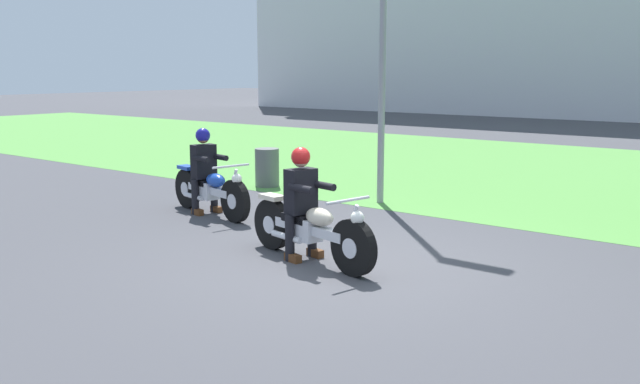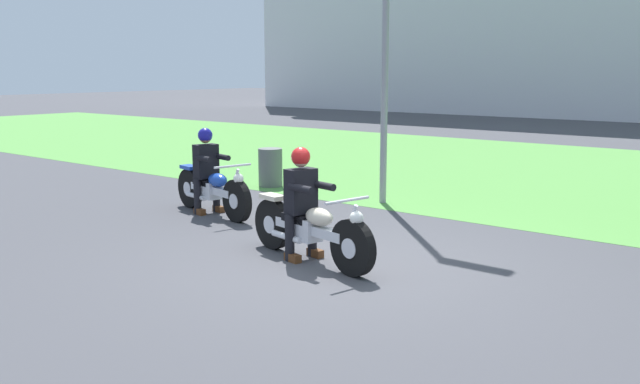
{
  "view_description": "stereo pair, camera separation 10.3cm",
  "coord_description": "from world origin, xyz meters",
  "px_view_note": "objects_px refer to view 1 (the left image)",
  "views": [
    {
      "loc": [
        4.65,
        -6.52,
        2.35
      ],
      "look_at": [
        -0.45,
        0.05,
        0.85
      ],
      "focal_mm": 38.02,
      "sensor_mm": 36.0,
      "label": 1
    },
    {
      "loc": [
        4.73,
        -6.46,
        2.35
      ],
      "look_at": [
        -0.45,
        0.05,
        0.85
      ],
      "focal_mm": 38.02,
      "sensor_mm": 36.0,
      "label": 2
    }
  ],
  "objects_px": {
    "rider_lead": "(302,194)",
    "trash_can": "(267,168)",
    "motorcycle_follow": "(210,190)",
    "rider_follow": "(204,164)",
    "motorcycle_lead": "(310,230)"
  },
  "relations": [
    {
      "from": "rider_lead",
      "to": "trash_can",
      "type": "distance_m",
      "value": 5.5
    },
    {
      "from": "motorcycle_lead",
      "to": "rider_follow",
      "type": "height_order",
      "value": "rider_follow"
    },
    {
      "from": "rider_lead",
      "to": "motorcycle_follow",
      "type": "height_order",
      "value": "rider_lead"
    },
    {
      "from": "motorcycle_lead",
      "to": "trash_can",
      "type": "distance_m",
      "value": 5.63
    },
    {
      "from": "rider_follow",
      "to": "motorcycle_lead",
      "type": "bearing_deg",
      "value": -8.47
    },
    {
      "from": "rider_follow",
      "to": "trash_can",
      "type": "xyz_separation_m",
      "value": [
        -0.96,
        2.59,
        -0.44
      ]
    },
    {
      "from": "trash_can",
      "to": "motorcycle_lead",
      "type": "bearing_deg",
      "value": -42.36
    },
    {
      "from": "motorcycle_lead",
      "to": "trash_can",
      "type": "xyz_separation_m",
      "value": [
        -4.16,
        3.79,
        -0.01
      ]
    },
    {
      "from": "rider_lead",
      "to": "trash_can",
      "type": "relative_size",
      "value": 1.82
    },
    {
      "from": "motorcycle_lead",
      "to": "motorcycle_follow",
      "type": "bearing_deg",
      "value": 171.13
    },
    {
      "from": "motorcycle_lead",
      "to": "rider_follow",
      "type": "xyz_separation_m",
      "value": [
        -3.19,
        1.2,
        0.42
      ]
    },
    {
      "from": "motorcycle_follow",
      "to": "rider_follow",
      "type": "height_order",
      "value": "rider_follow"
    },
    {
      "from": "motorcycle_follow",
      "to": "rider_follow",
      "type": "xyz_separation_m",
      "value": [
        -0.16,
        0.04,
        0.42
      ]
    },
    {
      "from": "motorcycle_lead",
      "to": "rider_follow",
      "type": "relative_size",
      "value": 1.57
    },
    {
      "from": "trash_can",
      "to": "rider_lead",
      "type": "bearing_deg",
      "value": -43.23
    }
  ]
}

